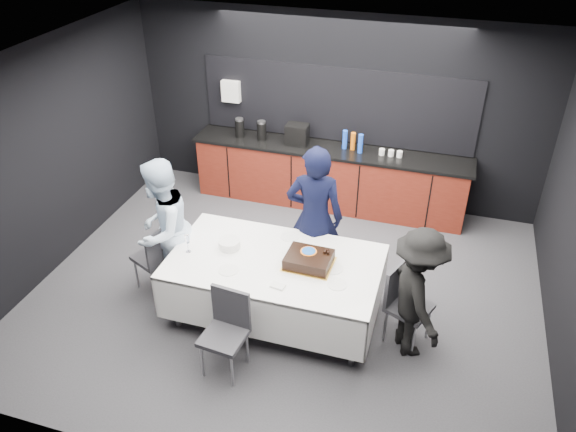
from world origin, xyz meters
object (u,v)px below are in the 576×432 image
(person_left, at_px, (162,230))
(cake_assembly, at_px, (309,260))
(party_table, at_px, (275,270))
(person_right, at_px, (417,294))
(chair_left, at_px, (157,254))
(chair_near, at_px, (227,326))
(champagne_flute, at_px, (187,240))
(person_center, at_px, (315,218))
(chair_right, at_px, (404,299))
(plate_stack, at_px, (229,244))

(person_left, bearing_deg, cake_assembly, 91.18)
(party_table, height_order, person_right, person_right)
(chair_left, height_order, chair_near, same)
(chair_left, relative_size, person_left, 0.53)
(champagne_flute, bearing_deg, party_table, 7.52)
(cake_assembly, relative_size, person_center, 0.29)
(person_center, bearing_deg, cake_assembly, 92.09)
(chair_left, relative_size, chair_right, 1.00)
(chair_right, bearing_deg, chair_left, -179.00)
(champagne_flute, bearing_deg, person_right, 1.03)
(chair_right, distance_m, chair_near, 1.89)
(party_table, relative_size, chair_near, 2.51)
(cake_assembly, relative_size, plate_stack, 2.20)
(cake_assembly, xyz_separation_m, chair_near, (-0.60, -0.90, -0.31))
(plate_stack, xyz_separation_m, chair_right, (1.98, -0.01, -0.30))
(chair_right, xyz_separation_m, person_center, (-1.17, 0.67, 0.39))
(party_table, distance_m, chair_near, 0.90)
(cake_assembly, height_order, chair_right, cake_assembly)
(person_right, bearing_deg, cake_assembly, 57.30)
(person_center, distance_m, person_right, 1.54)
(cake_assembly, height_order, plate_stack, cake_assembly)
(chair_left, distance_m, chair_right, 2.90)
(person_left, bearing_deg, chair_near, 53.40)
(cake_assembly, bearing_deg, chair_right, 1.63)
(chair_right, bearing_deg, chair_near, -150.47)
(party_table, xyz_separation_m, plate_stack, (-0.56, 0.08, 0.19))
(party_table, distance_m, plate_stack, 0.60)
(chair_right, height_order, chair_near, same)
(cake_assembly, relative_size, champagne_flute, 2.38)
(person_center, bearing_deg, person_left, 14.41)
(chair_right, xyz_separation_m, chair_near, (-1.65, -0.93, 0.00))
(champagne_flute, xyz_separation_m, chair_left, (-0.50, 0.14, -0.40))
(chair_right, relative_size, chair_near, 1.00)
(chair_right, bearing_deg, champagne_flute, -175.36)
(chair_near, bearing_deg, chair_right, 29.53)
(chair_near, relative_size, person_center, 0.50)
(cake_assembly, xyz_separation_m, person_right, (1.17, -0.12, -0.09))
(plate_stack, bearing_deg, person_left, -179.00)
(champagne_flute, relative_size, chair_right, 0.24)
(chair_left, bearing_deg, plate_stack, 3.87)
(chair_right, distance_m, person_left, 2.83)
(champagne_flute, relative_size, person_left, 0.13)
(person_left, height_order, person_right, person_left)
(chair_left, bearing_deg, person_right, -1.87)
(chair_near, xyz_separation_m, person_right, (1.78, 0.78, 0.22))
(champagne_flute, bearing_deg, chair_near, -44.57)
(plate_stack, bearing_deg, person_right, -4.34)
(chair_left, height_order, chair_right, same)
(champagne_flute, height_order, person_center, person_center)
(champagne_flute, bearing_deg, plate_stack, 26.50)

